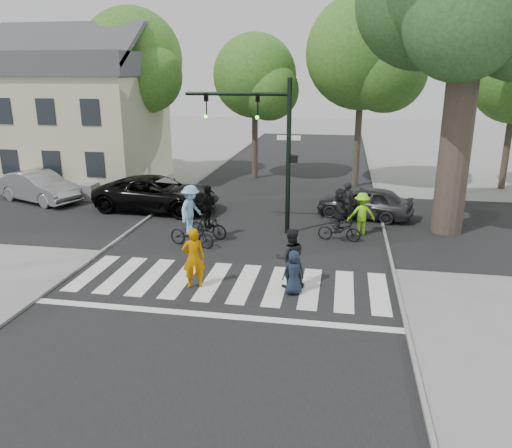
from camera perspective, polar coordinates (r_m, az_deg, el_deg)
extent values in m
plane|color=gray|center=(14.54, -4.04, -8.22)|extent=(120.00, 120.00, 0.00)
cube|color=black|center=(19.07, -0.44, -1.93)|extent=(10.00, 70.00, 0.01)
cube|color=black|center=(21.89, 0.98, 0.57)|extent=(70.00, 10.00, 0.01)
cube|color=gray|center=(20.54, -14.43, -0.96)|extent=(0.10, 70.00, 0.10)
cube|color=gray|center=(18.86, 14.85, -2.59)|extent=(0.10, 70.00, 0.10)
cube|color=silver|center=(16.95, -18.19, -5.27)|extent=(0.55, 3.00, 0.01)
cube|color=silver|center=(16.52, -15.11, -5.58)|extent=(0.55, 3.00, 0.01)
cube|color=silver|center=(16.13, -11.87, -5.90)|extent=(0.55, 3.00, 0.01)
cube|color=silver|center=(15.80, -8.48, -6.20)|extent=(0.55, 3.00, 0.01)
cube|color=silver|center=(15.53, -4.95, -6.50)|extent=(0.55, 3.00, 0.01)
cube|color=silver|center=(15.32, -1.31, -6.78)|extent=(0.55, 3.00, 0.01)
cube|color=silver|center=(15.17, 2.43, -7.04)|extent=(0.55, 3.00, 0.01)
cube|color=silver|center=(15.08, 6.22, -7.27)|extent=(0.55, 3.00, 0.01)
cube|color=silver|center=(15.07, 10.05, -7.47)|extent=(0.55, 3.00, 0.01)
cube|color=silver|center=(15.11, 13.87, -7.64)|extent=(0.55, 3.00, 0.01)
cube|color=silver|center=(13.49, -5.28, -10.30)|extent=(10.00, 0.30, 0.01)
cylinder|color=black|center=(19.33, 3.72, 7.45)|extent=(0.18, 0.18, 6.00)
cylinder|color=black|center=(19.40, -2.21, 14.64)|extent=(4.00, 0.14, 0.14)
imported|color=black|center=(19.27, 0.19, 13.30)|extent=(0.16, 0.20, 1.00)
sphere|color=#19E533|center=(19.18, 0.13, 12.08)|extent=(0.14, 0.14, 0.14)
imported|color=black|center=(19.71, -5.70, 13.30)|extent=(0.16, 0.20, 1.00)
sphere|color=#19E533|center=(19.62, -5.76, 12.11)|extent=(0.14, 0.14, 0.14)
cube|color=black|center=(19.30, 4.38, 7.43)|extent=(0.28, 0.18, 0.30)
cube|color=#FF660C|center=(19.29, 4.71, 7.42)|extent=(0.02, 0.14, 0.20)
cube|color=white|center=(19.21, 3.77, 9.81)|extent=(0.90, 0.04, 0.18)
cylinder|color=brown|center=(20.86, 21.83, 8.38)|extent=(1.20, 1.20, 7.00)
cylinder|color=brown|center=(20.56, 23.74, 16.50)|extent=(1.29, 1.74, 2.93)
sphere|color=#243E1B|center=(21.59, 18.72, 23.11)|extent=(5.20, 5.20, 5.20)
sphere|color=#243E1B|center=(19.29, 22.60, 20.58)|extent=(4.00, 4.00, 4.00)
cylinder|color=brown|center=(33.87, -21.09, 10.40)|extent=(0.36, 0.36, 5.95)
sphere|color=#2A6322|center=(33.72, -21.72, 16.12)|extent=(5.20, 5.20, 5.20)
sphere|color=#2A6322|center=(32.52, -20.66, 14.74)|extent=(3.64, 3.64, 3.64)
cylinder|color=brown|center=(31.13, -13.53, 11.02)|extent=(0.36, 0.36, 6.44)
sphere|color=#2A6322|center=(31.00, -14.02, 17.79)|extent=(5.80, 5.80, 5.80)
sphere|color=#2A6322|center=(29.74, -12.45, 16.17)|extent=(4.06, 4.06, 4.06)
cylinder|color=brown|center=(30.21, -0.13, 10.51)|extent=(0.36, 0.36, 5.60)
sphere|color=#2A6322|center=(30.02, -0.13, 16.59)|extent=(4.80, 4.80, 4.80)
sphere|color=#2A6322|center=(29.17, 1.53, 15.00)|extent=(3.36, 3.36, 3.36)
cylinder|color=brown|center=(28.40, 11.62, 10.90)|extent=(0.36, 0.36, 6.72)
sphere|color=#2A6322|center=(28.28, 12.10, 18.65)|extent=(6.00, 6.00, 6.00)
sphere|color=#2A6322|center=(27.42, 14.64, 16.55)|extent=(4.20, 4.20, 4.20)
cylinder|color=brown|center=(30.53, 26.86, 8.65)|extent=(0.36, 0.36, 5.46)
cube|color=beige|center=(30.73, -19.12, 10.08)|extent=(8.00, 7.00, 6.00)
cube|color=#47474C|center=(30.57, -19.79, 16.78)|extent=(8.40, 7.40, 1.20)
cube|color=#47474C|center=(28.99, -21.86, 18.61)|extent=(8.40, 3.69, 2.44)
cube|color=#47474C|center=(32.23, -18.30, 18.66)|extent=(8.40, 3.69, 2.44)
cube|color=black|center=(29.24, -26.32, 6.38)|extent=(1.00, 0.06, 1.30)
cube|color=black|center=(28.95, -27.00, 11.43)|extent=(1.00, 0.06, 1.30)
cube|color=black|center=(27.89, -22.30, 6.44)|extent=(1.00, 0.06, 1.30)
cube|color=black|center=(27.60, -22.91, 11.74)|extent=(1.00, 0.06, 1.30)
cube|color=black|center=(26.70, -17.90, 6.47)|extent=(1.00, 0.06, 1.30)
cube|color=black|center=(26.39, -18.42, 12.02)|extent=(1.00, 0.06, 1.30)
cube|color=gray|center=(27.13, -19.62, 3.65)|extent=(2.00, 1.20, 0.80)
imported|color=#B86E00|center=(14.85, -7.14, -3.89)|extent=(0.79, 0.66, 1.85)
imported|color=#172031|center=(14.43, 4.33, -5.55)|extent=(0.76, 0.63, 1.32)
imported|color=black|center=(14.79, 3.96, -3.91)|extent=(1.03, 0.89, 1.83)
imported|color=black|center=(18.49, -7.35, -1.14)|extent=(1.92, 1.06, 0.96)
imported|color=#77ADC7|center=(18.23, -7.46, 1.59)|extent=(0.95, 1.31, 1.83)
imported|color=black|center=(19.33, -5.48, -0.27)|extent=(1.67, 0.88, 0.96)
imported|color=black|center=(19.11, -5.54, 1.98)|extent=(0.66, 1.05, 1.66)
imported|color=black|center=(19.23, 9.50, -0.69)|extent=(1.67, 0.71, 0.85)
imported|color=black|center=(19.00, 9.62, 1.65)|extent=(0.62, 1.55, 1.63)
imported|color=black|center=(23.56, -11.22, 3.41)|extent=(5.91, 3.08, 1.59)
imported|color=#98989C|center=(26.95, -23.55, 3.93)|extent=(4.90, 3.21, 1.53)
imported|color=#2C2B30|center=(22.49, 12.31, 2.47)|extent=(4.43, 2.67, 1.41)
imported|color=#8AE618|center=(20.03, 11.97, 1.14)|extent=(1.20, 0.85, 1.69)
imported|color=black|center=(21.36, 10.30, 2.40)|extent=(0.68, 0.46, 1.83)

